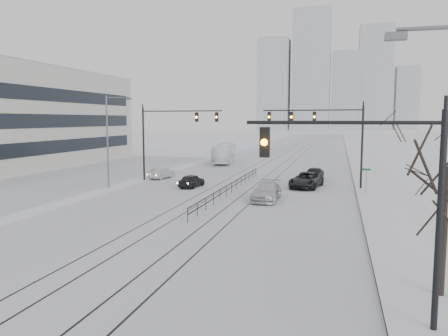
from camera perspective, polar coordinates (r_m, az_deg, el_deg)
road at (r=69.23m, az=6.93°, el=0.76°), size 22.00×260.00×0.02m
sidewalk_east at (r=68.71m, az=18.15°, el=0.51°), size 5.00×260.00×0.16m
curb at (r=68.61m, az=16.11°, el=0.55°), size 0.10×260.00×0.12m
parking_strip at (r=52.72m, az=-19.23°, el=-1.29°), size 14.00×60.00×0.03m
tram_rails at (r=49.62m, az=3.76°, el=-1.39°), size 5.30×180.00×0.01m
skyline at (r=282.94m, az=14.11°, el=11.02°), size 96.00×48.00×72.00m
traffic_mast_near at (r=14.49m, az=20.25°, el=-2.51°), size 6.10×0.37×7.00m
traffic_mast_ne at (r=43.29m, az=13.21°, el=4.95°), size 9.60×0.37×8.00m
traffic_mast_nw at (r=47.75m, az=-7.26°, el=4.95°), size 9.10×0.37×8.00m
street_light_west at (r=43.95m, az=-14.66°, el=4.21°), size 2.73×0.25×9.00m
bare_tree at (r=17.82m, az=27.07°, el=-1.46°), size 4.40×4.40×6.10m
median_fence at (r=39.88m, az=1.01°, el=-2.55°), size 0.06×24.00×1.00m
street_sign at (r=40.66m, az=18.09°, el=-1.16°), size 0.70×0.06×2.40m
sedan_sb_inner at (r=43.36m, az=-4.24°, el=-1.68°), size 1.88×3.94×1.30m
sedan_sb_outer at (r=49.99m, az=-8.14°, el=-0.69°), size 1.90×3.96×1.25m
sedan_nb_front at (r=43.68m, az=10.69°, el=-1.57°), size 3.39×5.80×1.52m
sedan_nb_right at (r=36.38m, az=5.57°, el=-3.10°), size 2.08×5.09×1.47m
sedan_nb_far at (r=49.06m, az=11.61°, el=-0.78°), size 2.42×4.45×1.44m
box_truck at (r=66.95m, az=0.05°, el=1.87°), size 3.76×10.77×2.94m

